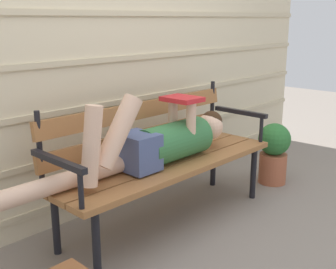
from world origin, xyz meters
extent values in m
plane|color=gray|center=(0.00, 0.00, 0.00)|extent=(12.00, 12.00, 0.00)
cube|color=beige|center=(0.00, 0.68, 1.21)|extent=(4.79, 0.06, 2.42)
cube|color=beige|center=(0.00, 0.64, 0.15)|extent=(4.79, 0.02, 0.04)
cube|color=beige|center=(0.00, 0.64, 0.45)|extent=(4.79, 0.02, 0.04)
cube|color=beige|center=(0.00, 0.64, 0.76)|extent=(4.79, 0.02, 0.04)
cube|color=beige|center=(0.00, 0.64, 1.06)|extent=(4.79, 0.02, 0.04)
cube|color=beige|center=(0.00, 0.64, 1.36)|extent=(4.79, 0.02, 0.04)
cube|color=#9E6638|center=(0.00, -0.01, 0.41)|extent=(1.68, 0.15, 0.04)
cube|color=#9E6638|center=(0.00, 0.16, 0.41)|extent=(1.68, 0.15, 0.04)
cube|color=#9E6638|center=(0.00, 0.32, 0.41)|extent=(1.68, 0.15, 0.04)
cube|color=#9E6638|center=(0.00, 0.40, 0.54)|extent=(1.61, 0.05, 0.11)
cube|color=#9E6638|center=(0.00, 0.40, 0.73)|extent=(1.61, 0.05, 0.11)
cylinder|color=black|center=(-0.77, 0.40, 0.64)|extent=(0.03, 0.03, 0.42)
cylinder|color=black|center=(0.77, 0.40, 0.64)|extent=(0.03, 0.03, 0.42)
cylinder|color=black|center=(-0.74, -0.03, 0.20)|extent=(0.04, 0.04, 0.39)
cylinder|color=black|center=(0.74, -0.03, 0.20)|extent=(0.04, 0.04, 0.39)
cylinder|color=black|center=(-0.74, 0.35, 0.20)|extent=(0.04, 0.04, 0.39)
cylinder|color=black|center=(0.74, 0.35, 0.20)|extent=(0.04, 0.04, 0.39)
cube|color=black|center=(-0.81, 0.16, 0.63)|extent=(0.04, 0.46, 0.03)
cylinder|color=black|center=(-0.81, -0.03, 0.53)|extent=(0.03, 0.03, 0.20)
cube|color=black|center=(0.81, 0.16, 0.63)|extent=(0.04, 0.46, 0.03)
cylinder|color=black|center=(0.81, -0.03, 0.53)|extent=(0.03, 0.03, 0.20)
cylinder|color=#33703D|center=(0.05, 0.16, 0.55)|extent=(0.51, 0.25, 0.25)
cube|color=#475684|center=(-0.26, 0.16, 0.55)|extent=(0.20, 0.23, 0.22)
sphere|color=beige|center=(0.43, 0.16, 0.58)|extent=(0.19, 0.19, 0.19)
sphere|color=#382314|center=(0.45, 0.16, 0.62)|extent=(0.16, 0.16, 0.16)
cylinder|color=beige|center=(-0.46, 0.10, 0.73)|extent=(0.33, 0.11, 0.41)
cylinder|color=beige|center=(-0.64, 0.10, 0.68)|extent=(0.15, 0.09, 0.44)
cylinder|color=beige|center=(-0.74, 0.22, 0.49)|extent=(0.80, 0.10, 0.10)
cylinder|color=beige|center=(0.13, 0.08, 0.68)|extent=(0.06, 0.06, 0.25)
cylinder|color=beige|center=(0.13, 0.24, 0.68)|extent=(0.06, 0.06, 0.25)
cube|color=red|center=(0.13, 0.16, 0.82)|extent=(0.19, 0.26, 0.03)
cylinder|color=#AD5B3D|center=(1.12, 0.02, 0.12)|extent=(0.23, 0.23, 0.25)
sphere|color=#2D7033|center=(1.12, 0.02, 0.37)|extent=(0.26, 0.26, 0.26)
camera|label=1|loc=(-1.92, -1.66, 1.33)|focal=45.81mm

